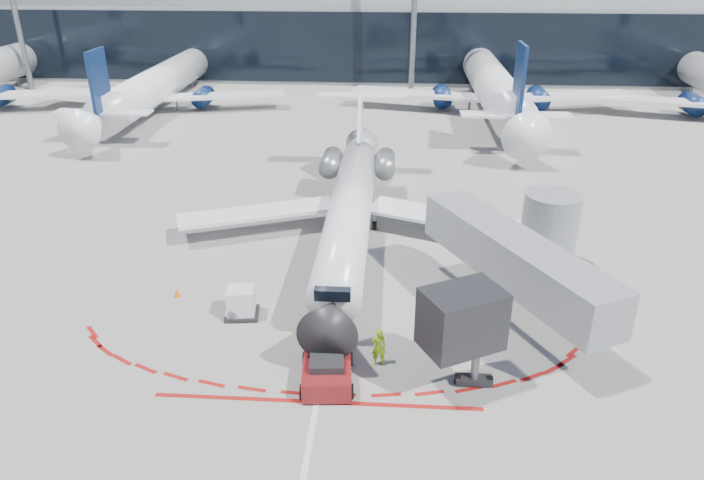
# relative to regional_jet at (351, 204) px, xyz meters

# --- Properties ---
(ground) EXTENTS (260.00, 260.00, 0.00)m
(ground) POSITION_rel_regional_jet_xyz_m (-0.32, -5.00, -2.38)
(ground) COLOR gray
(ground) RESTS_ON ground
(apron_centerline) EXTENTS (0.25, 40.00, 0.01)m
(apron_centerline) POSITION_rel_regional_jet_xyz_m (-0.32, -3.00, -2.37)
(apron_centerline) COLOR silver
(apron_centerline) RESTS_ON ground
(apron_stop_bar) EXTENTS (14.00, 0.25, 0.01)m
(apron_stop_bar) POSITION_rel_regional_jet_xyz_m (-0.32, -16.50, -2.37)
(apron_stop_bar) COLOR maroon
(apron_stop_bar) RESTS_ON ground
(terminal_building) EXTENTS (150.00, 24.15, 24.00)m
(terminal_building) POSITION_rel_regional_jet_xyz_m (-0.32, 59.97, 6.14)
(terminal_building) COLOR gray
(terminal_building) RESTS_ON ground
(jet_bridge) EXTENTS (10.03, 15.20, 4.90)m
(jet_bridge) POSITION_rel_regional_jet_xyz_m (9.48, -8.02, 0.63)
(jet_bridge) COLOR gray
(jet_bridge) RESTS_ON ground
(regional_jet) EXTENTS (23.06, 28.44, 7.12)m
(regional_jet) POSITION_rel_regional_jet_xyz_m (0.00, 0.00, 0.00)
(regional_jet) COLOR white
(regional_jet) RESTS_ON ground
(pushback_tug) EXTENTS (2.53, 5.43, 1.39)m
(pushback_tug) POSITION_rel_regional_jet_xyz_m (-0.02, -15.09, -1.76)
(pushback_tug) COLOR #5F110D
(pushback_tug) RESTS_ON ground
(ramp_worker) EXTENTS (0.76, 0.58, 1.89)m
(ramp_worker) POSITION_rel_regional_jet_xyz_m (2.21, -13.65, -1.44)
(ramp_worker) COLOR #9AE317
(ramp_worker) RESTS_ON ground
(uld_container) EXTENTS (1.89, 1.67, 1.62)m
(uld_container) POSITION_rel_regional_jet_xyz_m (-4.99, -10.04, -1.58)
(uld_container) COLOR black
(uld_container) RESTS_ON ground
(safety_cone_left) EXTENTS (0.36, 0.36, 0.50)m
(safety_cone_left) POSITION_rel_regional_jet_xyz_m (-8.99, -8.34, -2.13)
(safety_cone_left) COLOR #E16004
(safety_cone_left) RESTS_ON ground
(safety_cone_right) EXTENTS (0.36, 0.36, 0.49)m
(safety_cone_right) POSITION_rel_regional_jet_xyz_m (0.03, -12.43, -2.13)
(safety_cone_right) COLOR #E16004
(safety_cone_right) RESTS_ON ground
(bg_airliner_1) EXTENTS (34.25, 36.27, 11.08)m
(bg_airliner_1) POSITION_rel_regional_jet_xyz_m (-24.64, 33.98, 3.16)
(bg_airliner_1) COLOR white
(bg_airliner_1) RESTS_ON ground
(bg_airliner_2) EXTENTS (37.50, 39.71, 12.13)m
(bg_airliner_2) POSITION_rel_regional_jet_xyz_m (13.61, 35.68, 3.69)
(bg_airliner_2) COLOR white
(bg_airliner_2) RESTS_ON ground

